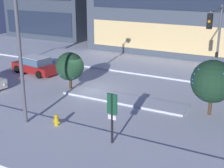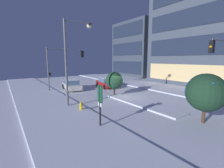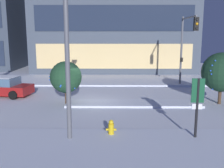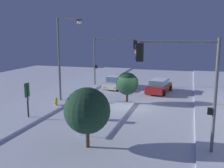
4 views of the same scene
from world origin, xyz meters
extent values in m
plane|color=silver|center=(0.00, 0.00, 0.00)|extent=(52.00, 52.00, 0.00)
cube|color=silver|center=(0.00, -8.23, 0.07)|extent=(52.00, 5.20, 0.14)
cube|color=silver|center=(0.00, 8.23, 0.07)|extent=(52.00, 5.20, 0.14)
cube|color=silver|center=(3.09, -0.58, 0.07)|extent=(9.00, 1.80, 0.14)
cube|color=#F2D18C|center=(1.73, 12.85, 2.16)|extent=(18.11, 0.10, 2.88)
cube|color=#232D42|center=(1.73, 12.85, 6.47)|extent=(18.11, 0.10, 2.88)
cube|color=maroon|center=(-6.84, 1.86, 0.53)|extent=(4.74, 2.56, 0.66)
cube|color=slate|center=(-6.84, 1.86, 1.14)|extent=(2.66, 2.05, 0.60)
cube|color=white|center=(-6.84, 1.86, 1.47)|extent=(2.47, 1.91, 0.04)
cylinder|color=black|center=(-5.52, 0.70, 0.33)|extent=(0.69, 0.32, 0.66)
cylinder|color=black|center=(-5.22, 2.55, 0.33)|extent=(0.69, 0.32, 0.66)
cylinder|color=#565960|center=(7.89, 6.43, 3.11)|extent=(0.18, 0.18, 6.22)
cylinder|color=#565960|center=(7.89, 4.42, 6.02)|extent=(0.12, 4.01, 0.12)
cube|color=black|center=(7.89, 2.42, 5.42)|extent=(0.32, 0.36, 1.00)
sphere|color=black|center=(7.89, 2.23, 5.74)|extent=(0.20, 0.20, 0.20)
sphere|color=orange|center=(7.89, 2.23, 5.42)|extent=(0.20, 0.20, 0.20)
sphere|color=black|center=(7.89, 2.23, 5.10)|extent=(0.20, 0.20, 0.20)
cube|color=black|center=(7.89, 6.21, 2.40)|extent=(0.20, 0.24, 0.36)
cylinder|color=#565960|center=(-0.15, -6.80, 3.94)|extent=(0.20, 0.20, 7.88)
cylinder|color=gold|center=(1.67, -6.29, 0.32)|extent=(0.26, 0.26, 0.63)
sphere|color=gold|center=(1.67, -6.29, 0.70)|extent=(0.22, 0.22, 0.22)
cylinder|color=gold|center=(1.49, -6.29, 0.35)|extent=(0.12, 0.10, 0.10)
cylinder|color=gold|center=(1.85, -6.29, 0.35)|extent=(0.12, 0.10, 0.10)
cylinder|color=black|center=(5.42, -6.62, 1.39)|extent=(0.12, 0.12, 2.79)
cube|color=#144C2D|center=(5.42, -6.62, 2.26)|extent=(0.55, 0.08, 1.06)
cube|color=white|center=(5.42, -6.62, 1.55)|extent=(0.44, 0.07, 0.24)
cylinder|color=#473323|center=(-1.43, -0.50, 0.48)|extent=(0.22, 0.22, 0.95)
sphere|color=#1E4228|center=(-1.43, -0.50, 1.85)|extent=(2.12, 2.12, 2.12)
sphere|color=blue|center=(-0.88, -0.03, 1.07)|extent=(0.10, 0.10, 0.10)
sphere|color=blue|center=(-1.70, 0.46, 2.23)|extent=(0.10, 0.10, 0.10)
sphere|color=blue|center=(-1.58, -1.49, 1.47)|extent=(0.10, 0.10, 0.10)
sphere|color=blue|center=(-1.63, -1.44, 1.38)|extent=(0.10, 0.10, 0.10)
sphere|color=blue|center=(-1.52, 0.34, 1.20)|extent=(0.10, 0.10, 0.10)
sphere|color=blue|center=(-2.47, -0.68, 1.68)|extent=(0.10, 0.10, 0.10)
sphere|color=blue|center=(-0.78, -1.04, 1.20)|extent=(0.10, 0.10, 0.10)
sphere|color=blue|center=(-2.49, -0.52, 1.88)|extent=(0.10, 0.10, 0.10)
cylinder|color=#473323|center=(8.94, -0.32, 0.53)|extent=(0.22, 0.22, 1.06)
sphere|color=#193823|center=(8.94, -0.32, 2.18)|extent=(2.62, 2.62, 2.62)
sphere|color=blue|center=(8.20, -1.03, 3.01)|extent=(0.10, 0.10, 0.10)
sphere|color=blue|center=(8.00, -1.09, 2.72)|extent=(0.10, 0.10, 0.10)
sphere|color=blue|center=(7.91, 0.27, 2.77)|extent=(0.10, 0.10, 0.10)
sphere|color=blue|center=(7.91, -1.13, 2.38)|extent=(0.10, 0.10, 0.10)
sphere|color=blue|center=(7.95, -1.20, 2.17)|extent=(0.10, 0.10, 0.10)
sphere|color=blue|center=(8.28, -0.71, 1.09)|extent=(0.10, 0.10, 0.10)
camera|label=1|loc=(12.36, -19.64, 8.10)|focal=52.02mm
camera|label=2|loc=(13.72, -11.56, 4.42)|focal=24.94mm
camera|label=3|loc=(1.83, -17.75, 4.63)|focal=42.23mm
camera|label=4|loc=(22.18, 5.13, 6.37)|focal=42.30mm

